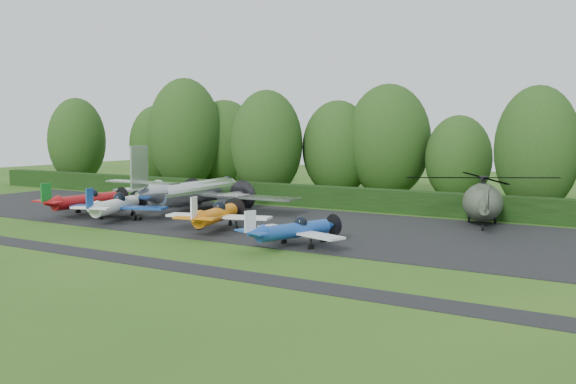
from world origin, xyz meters
The scene contains 21 objects.
ground centered at (0.00, 0.00, 0.00)m, with size 160.00×160.00×0.00m, color #295217.
apron centered at (0.00, 10.00, 0.00)m, with size 70.00×18.00×0.01m, color black.
taxiway_verge centered at (0.00, -6.00, 0.00)m, with size 70.00×2.00×0.00m, color black.
hedgerow centered at (0.00, 21.00, 0.00)m, with size 90.00×1.60×2.00m, color black.
transport_plane centered at (-7.57, 12.50, 1.75)m, with size 19.57×15.01×6.27m.
light_plane_red centered at (-13.47, 5.45, 1.29)m, with size 8.05×8.46×3.09m.
light_plane_white centered at (-8.73, 4.30, 1.28)m, with size 7.98×8.39×3.07m.
light_plane_orange centered at (1.35, 4.35, 1.24)m, with size 7.76×8.16×2.98m.
light_plane_blue centered at (9.25, 2.04, 1.11)m, with size 6.92×7.28×2.66m.
helicopter centered at (16.78, 17.62, 2.02)m, with size 11.68×13.68×3.76m.
tree_0 centered at (10.62, 31.72, 4.35)m, with size 6.58×6.58×8.73m.
tree_2 centered at (-18.06, 34.76, 4.68)m, with size 6.46×6.46×9.38m.
tree_3 centered at (-39.73, 26.89, 5.72)m, with size 7.58×7.58×11.46m.
tree_4 centered at (-22.33, 28.67, 6.75)m, with size 8.89×8.89×13.51m.
tree_6 centered at (2.78, 32.46, 6.06)m, with size 9.03×9.03×12.14m.
tree_7 centered at (-8.65, 26.12, 5.76)m, with size 7.76×7.76×11.54m.
tree_8 centered at (18.81, 27.54, 5.58)m, with size 7.29×7.29×11.19m.
tree_9 centered at (-29.54, 31.38, 5.18)m, with size 7.07×7.07×10.38m.
tree_10 centered at (-2.50, 30.93, 5.22)m, with size 7.79×7.79×10.46m.
tree_11 centered at (-29.76, 32.30, 4.83)m, with size 6.93×6.93×9.69m.
tree_12 centered at (-20.13, 33.75, 5.49)m, with size 8.77×8.77×11.00m.
Camera 1 is at (29.60, -31.80, 7.46)m, focal length 40.00 mm.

